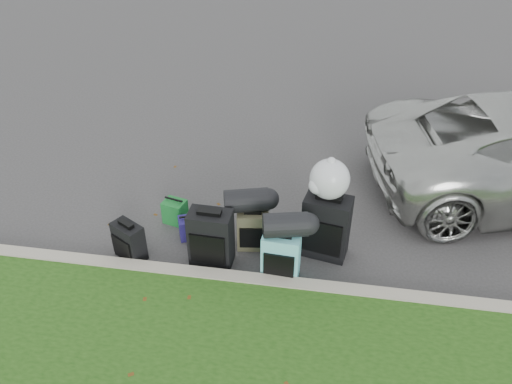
# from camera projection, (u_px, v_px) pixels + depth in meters

# --- Properties ---
(ground) EXTENTS (120.00, 120.00, 0.00)m
(ground) POSITION_uv_depth(u_px,v_px,m) (261.00, 234.00, 6.84)
(ground) COLOR #383535
(ground) RESTS_ON ground
(curb) EXTENTS (120.00, 0.18, 0.15)m
(curb) POSITION_uv_depth(u_px,v_px,m) (249.00, 281.00, 5.99)
(curb) COLOR #9E937F
(curb) RESTS_ON ground
(suitcase_small_black) EXTENTS (0.47, 0.40, 0.51)m
(suitcase_small_black) POSITION_uv_depth(u_px,v_px,m) (129.00, 241.00, 6.32)
(suitcase_small_black) COLOR black
(suitcase_small_black) RESTS_ON ground
(suitcase_large_black_left) EXTENTS (0.54, 0.34, 0.76)m
(suitcase_large_black_left) POSITION_uv_depth(u_px,v_px,m) (211.00, 238.00, 6.18)
(suitcase_large_black_left) COLOR black
(suitcase_large_black_left) RESTS_ON ground
(suitcase_olive) EXTENTS (0.43, 0.30, 0.55)m
(suitcase_olive) POSITION_uv_depth(u_px,v_px,m) (253.00, 230.00, 6.48)
(suitcase_olive) COLOR #3E3B28
(suitcase_olive) RESTS_ON ground
(suitcase_teal) EXTENTS (0.46, 0.29, 0.64)m
(suitcase_teal) POSITION_uv_depth(u_px,v_px,m) (281.00, 256.00, 6.00)
(suitcase_teal) COLOR #54B2B5
(suitcase_teal) RESTS_ON ground
(suitcase_large_black_right) EXTENTS (0.63, 0.45, 0.86)m
(suitcase_large_black_right) POSITION_uv_depth(u_px,v_px,m) (326.00, 227.00, 6.29)
(suitcase_large_black_right) COLOR black
(suitcase_large_black_right) RESTS_ON ground
(tote_green) EXTENTS (0.35, 0.30, 0.34)m
(tote_green) POSITION_uv_depth(u_px,v_px,m) (175.00, 211.00, 6.98)
(tote_green) COLOR #19732B
(tote_green) RESTS_ON ground
(tote_navy) EXTENTS (0.35, 0.32, 0.30)m
(tote_navy) POSITION_uv_depth(u_px,v_px,m) (190.00, 228.00, 6.71)
(tote_navy) COLOR navy
(tote_navy) RESTS_ON ground
(duffel_left) EXTENTS (0.62, 0.44, 0.30)m
(duffel_left) POSITION_uv_depth(u_px,v_px,m) (246.00, 200.00, 6.29)
(duffel_left) COLOR black
(duffel_left) RESTS_ON suitcase_olive
(duffel_right) EXTENTS (0.57, 0.40, 0.29)m
(duffel_right) POSITION_uv_depth(u_px,v_px,m) (286.00, 225.00, 5.75)
(duffel_right) COLOR black
(duffel_right) RESTS_ON suitcase_teal
(trash_bag) EXTENTS (0.49, 0.49, 0.49)m
(trash_bag) POSITION_uv_depth(u_px,v_px,m) (330.00, 179.00, 5.96)
(trash_bag) COLOR silver
(trash_bag) RESTS_ON suitcase_large_black_right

